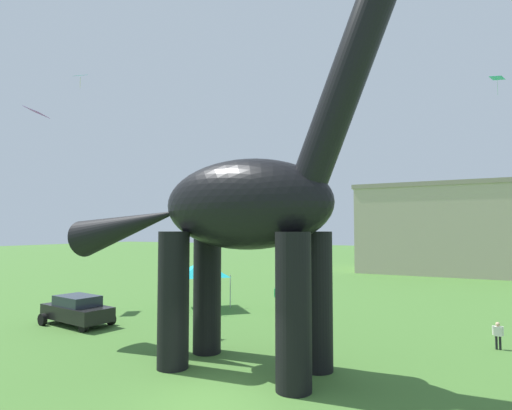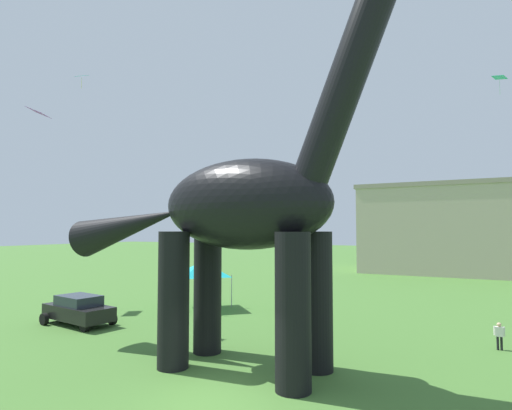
{
  "view_description": "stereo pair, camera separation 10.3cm",
  "coord_description": "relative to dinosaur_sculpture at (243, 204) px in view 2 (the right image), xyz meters",
  "views": [
    {
      "loc": [
        7.18,
        -10.7,
        5.07
      ],
      "look_at": [
        0.02,
        3.0,
        5.96
      ],
      "focal_mm": 29.61,
      "sensor_mm": 36.0,
      "label": 1
    },
    {
      "loc": [
        7.27,
        -10.65,
        5.07
      ],
      "look_at": [
        0.02,
        3.0,
        5.96
      ],
      "focal_mm": 29.61,
      "sensor_mm": 36.0,
      "label": 2
    }
  ],
  "objects": [
    {
      "name": "kite_near_high",
      "position": [
        9.35,
        21.94,
        10.31
      ],
      "size": [
        1.14,
        1.32,
        1.37
      ],
      "color": "#19B2B7"
    },
    {
      "name": "person_photographer",
      "position": [
        -3.58,
        10.97,
        -5.07
      ],
      "size": [
        0.57,
        0.25,
        1.52
      ],
      "rotation": [
        0.0,
        0.0,
        1.97
      ],
      "color": "#2D3347",
      "rests_on": "ground_plane"
    },
    {
      "name": "person_strolling_adult",
      "position": [
        -1.1,
        9.44,
        -4.94
      ],
      "size": [
        0.65,
        0.29,
        1.74
      ],
      "rotation": [
        0.0,
        0.0,
        4.85
      ],
      "color": "black",
      "rests_on": "ground_plane"
    },
    {
      "name": "kite_far_right",
      "position": [
        -11.49,
        2.1,
        7.55
      ],
      "size": [
        0.74,
        0.61,
        0.83
      ],
      "color": "#19B2B7"
    },
    {
      "name": "kite_high_right",
      "position": [
        -10.39,
        17.96,
        0.24
      ],
      "size": [
        1.55,
        1.52,
        1.57
      ],
      "color": "orange"
    },
    {
      "name": "background_building_block",
      "position": [
        5.79,
        40.33,
        -0.85
      ],
      "size": [
        21.88,
        10.47,
        10.27
      ],
      "color": "#B7A893",
      "rests_on": "ground_plane"
    },
    {
      "name": "ground_plane",
      "position": [
        0.5,
        -2.93,
        -6.0
      ],
      "size": [
        240.0,
        240.0,
        0.0
      ],
      "primitive_type": "plane",
      "color": "#42702D"
    },
    {
      "name": "parked_sedan_left",
      "position": [
        -11.22,
        2.03,
        -5.19
      ],
      "size": [
        4.41,
        2.36,
        1.55
      ],
      "rotation": [
        0.0,
        0.0,
        -0.14
      ],
      "color": "black",
      "rests_on": "ground_plane"
    },
    {
      "name": "person_near_flyer",
      "position": [
        8.37,
        7.14,
        -5.3
      ],
      "size": [
        0.43,
        0.19,
        1.15
      ],
      "rotation": [
        0.0,
        0.0,
        2.71
      ],
      "color": "black",
      "rests_on": "ground_plane"
    },
    {
      "name": "festival_canopy_tent",
      "position": [
        -8.01,
        8.85,
        -3.45
      ],
      "size": [
        3.15,
        3.15,
        3.0
      ],
      "color": "#B2B2B7",
      "rests_on": "ground_plane"
    },
    {
      "name": "dinosaur_sculpture",
      "position": [
        0.0,
        0.0,
        0.0
      ],
      "size": [
        15.86,
        3.36,
        16.58
      ],
      "rotation": [
        0.0,
        0.0,
        -0.54
      ],
      "color": "black",
      "rests_on": "ground_plane"
    },
    {
      "name": "kite_mid_center",
      "position": [
        -19.09,
        4.81,
        7.17
      ],
      "size": [
        1.77,
        1.95,
        0.47
      ],
      "color": "purple"
    }
  ]
}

